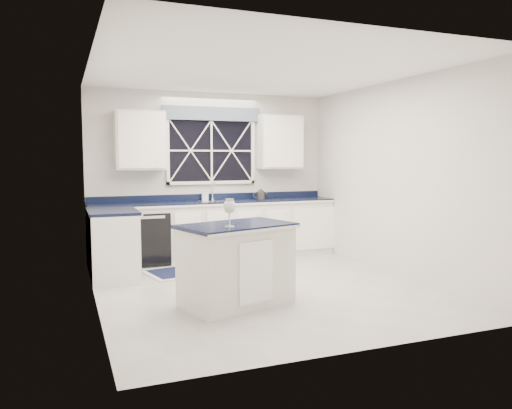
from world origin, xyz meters
name	(u,v)px	position (x,y,z in m)	size (l,w,h in m)	color
ground	(261,287)	(0.00, 0.00, 0.00)	(4.50, 4.50, 0.00)	#A5A5A1
back_wall	(211,175)	(0.00, 2.25, 1.35)	(4.00, 0.10, 2.70)	beige
base_cabinets	(199,234)	(-0.33, 1.78, 0.45)	(3.99, 1.60, 0.90)	silver
countertop	(216,202)	(0.00, 1.95, 0.92)	(3.98, 0.64, 0.04)	black
dishwasher	(148,237)	(-1.10, 1.95, 0.41)	(0.60, 0.58, 0.82)	black
window	(211,146)	(0.00, 2.20, 1.83)	(1.65, 0.09, 1.26)	black
upper_cabinets	(214,141)	(0.00, 2.08, 1.90)	(3.10, 0.34, 0.90)	silver
faucet	(213,190)	(0.00, 2.14, 1.10)	(0.05, 0.20, 0.30)	silver
island	(237,264)	(-0.54, -0.60, 0.46)	(1.38, 1.06, 0.91)	silver
rug	(191,270)	(-0.62, 1.20, 0.01)	(1.39, 1.01, 0.02)	#B8B8B3
kettle	(261,194)	(0.79, 2.00, 1.02)	(0.25, 0.16, 0.18)	#313134
wine_glass	(230,207)	(-0.68, -0.79, 1.12)	(0.13, 0.13, 0.30)	silver
soap_bottle	(205,194)	(-0.15, 2.09, 1.05)	(0.10, 0.10, 0.22)	silver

